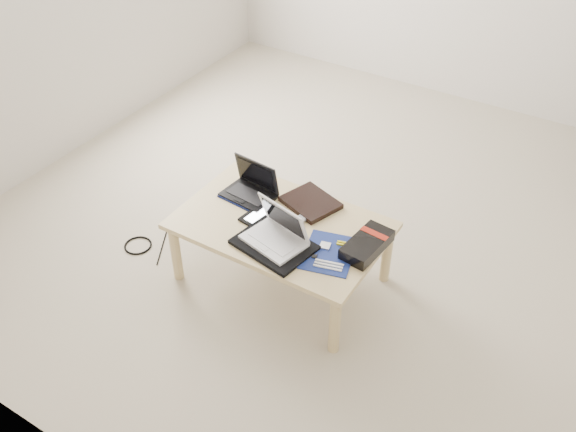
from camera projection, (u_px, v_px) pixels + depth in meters
The scene contains 13 objects.
ground at pixel (331, 221), 4.05m from camera, with size 4.00×4.00×0.00m, color #AEA18D.
coffee_table at pixel (281, 230), 3.43m from camera, with size 1.10×0.70×0.40m.
book at pixel (311, 202), 3.52m from camera, with size 0.34×0.31×0.03m.
netbook at pixel (251, 188), 3.57m from camera, with size 0.30×0.23×0.21m.
tablet at pixel (268, 220), 3.41m from camera, with size 0.28×0.23×0.01m.
remote at pixel (305, 217), 3.43m from camera, with size 0.09×0.24×0.02m.
neoprene_sleeve at pixel (274, 245), 3.25m from camera, with size 0.39×0.28×0.02m, color black.
white_laptop at pixel (277, 233), 3.24m from camera, with size 0.35×0.28×0.21m.
motherboard at pixel (329, 253), 3.21m from camera, with size 0.32×0.36×0.01m.
gpu_box at pixel (367, 245), 3.22m from camera, with size 0.18×0.31×0.07m.
cable_coil at pixel (257, 215), 3.45m from camera, with size 0.11×0.11×0.01m, color black.
floor_cable_coil at pixel (138, 245), 3.86m from camera, with size 0.17×0.17×0.01m, color black.
floor_cable_trail at pixel (162, 246), 3.86m from camera, with size 0.01×0.01×0.34m, color black.
Camera 1 is at (1.43, -2.82, 2.56)m, focal length 40.00 mm.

